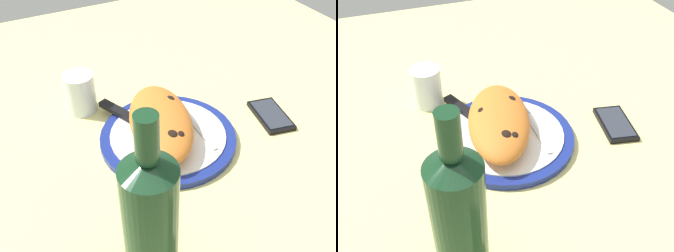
# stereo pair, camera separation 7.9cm
# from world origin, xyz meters

# --- Properties ---
(ground_plane) EXTENTS (1.50, 1.50, 0.03)m
(ground_plane) POSITION_xyz_m (0.00, 0.00, -0.01)
(ground_plane) COLOR #E5D684
(plate) EXTENTS (0.28, 0.28, 0.02)m
(plate) POSITION_xyz_m (0.00, 0.00, 0.01)
(plate) COLOR navy
(plate) RESTS_ON ground_plane
(calzone) EXTENTS (0.27, 0.19, 0.06)m
(calzone) POSITION_xyz_m (0.01, 0.01, 0.05)
(calzone) COLOR orange
(calzone) RESTS_ON plate
(fork) EXTENTS (0.17, 0.02, 0.00)m
(fork) POSITION_xyz_m (0.02, -0.06, 0.02)
(fork) COLOR silver
(fork) RESTS_ON plate
(knife) EXTENTS (0.23, 0.11, 0.01)m
(knife) POSITION_xyz_m (0.08, 0.05, 0.02)
(knife) COLOR silver
(knife) RESTS_ON plate
(smartphone) EXTENTS (0.13, 0.08, 0.01)m
(smartphone) POSITION_xyz_m (-0.04, -0.24, 0.01)
(smartphone) COLOR black
(smartphone) RESTS_ON ground_plane
(water_glass) EXTENTS (0.07, 0.07, 0.09)m
(water_glass) POSITION_xyz_m (0.18, 0.12, 0.04)
(water_glass) COLOR silver
(water_glass) RESTS_ON ground_plane
(wine_bottle) EXTENTS (0.07, 0.07, 0.30)m
(wine_bottle) POSITION_xyz_m (-0.26, 0.16, 0.12)
(wine_bottle) COLOR #14381E
(wine_bottle) RESTS_ON ground_plane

